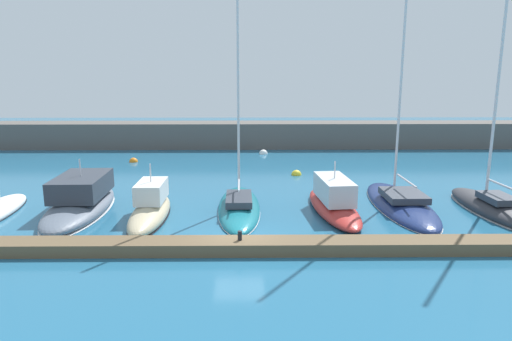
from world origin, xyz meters
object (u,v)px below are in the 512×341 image
object	(u,v)px
sailboat_teal_fourth	(239,207)
sailboat_charcoal_seventh	(491,205)
mooring_buoy_white	(263,154)
sailboat_navy_sixth	(400,202)
dock_bollard	(240,236)
motorboat_sand_third	(150,209)
mooring_buoy_orange	(134,162)
mooring_buoy_yellow	(296,175)
motorboat_red_fifth	(334,201)
motorboat_slate_second	(81,201)

from	to	relation	value
sailboat_teal_fourth	sailboat_charcoal_seventh	world-z (taller)	sailboat_charcoal_seventh
sailboat_charcoal_seventh	mooring_buoy_white	bearing A→B (deg)	30.04
sailboat_navy_sixth	sailboat_charcoal_seventh	world-z (taller)	sailboat_navy_sixth
sailboat_navy_sixth	dock_bollard	size ratio (longest dim) A/B	45.45
motorboat_sand_third	mooring_buoy_orange	bearing A→B (deg)	16.74
mooring_buoy_yellow	mooring_buoy_orange	world-z (taller)	mooring_buoy_yellow
sailboat_navy_sixth	mooring_buoy_orange	xyz separation A→B (m)	(-20.02, 14.52, -0.28)
mooring_buoy_yellow	mooring_buoy_white	xyz separation A→B (m)	(-2.40, 9.62, 0.00)
sailboat_teal_fourth	motorboat_red_fifth	distance (m)	5.68
motorboat_sand_third	mooring_buoy_yellow	xyz separation A→B (m)	(9.41, 11.01, -0.52)
dock_bollard	motorboat_sand_third	bearing A→B (deg)	135.27
sailboat_charcoal_seventh	mooring_buoy_yellow	size ratio (longest dim) A/B	21.87
motorboat_slate_second	motorboat_sand_third	distance (m)	4.61
sailboat_teal_fourth	motorboat_red_fifth	size ratio (longest dim) A/B	1.66
sailboat_navy_sixth	dock_bollard	distance (m)	12.17
mooring_buoy_white	mooring_buoy_orange	distance (m)	12.70
motorboat_sand_third	sailboat_navy_sixth	distance (m)	15.15
motorboat_slate_second	mooring_buoy_orange	distance (m)	15.28
mooring_buoy_orange	motorboat_sand_third	bearing A→B (deg)	-73.15
motorboat_slate_second	mooring_buoy_orange	xyz separation A→B (m)	(-0.60, 15.26, -0.64)
sailboat_teal_fourth	sailboat_navy_sixth	bearing A→B (deg)	-88.10
sailboat_teal_fourth	mooring_buoy_white	xyz separation A→B (m)	(1.98, 19.15, -0.21)
motorboat_red_fifth	sailboat_charcoal_seventh	bearing A→B (deg)	-95.70
motorboat_sand_third	sailboat_charcoal_seventh	bearing A→B (deg)	-87.39
mooring_buoy_yellow	motorboat_slate_second	bearing A→B (deg)	-144.94
motorboat_red_fifth	mooring_buoy_orange	size ratio (longest dim) A/B	11.15
motorboat_slate_second	mooring_buoy_yellow	world-z (taller)	motorboat_slate_second
motorboat_slate_second	sailboat_charcoal_seventh	bearing A→B (deg)	-92.17
sailboat_navy_sixth	sailboat_charcoal_seventh	bearing A→B (deg)	-102.67
motorboat_red_fifth	mooring_buoy_orange	bearing A→B (deg)	40.27
motorboat_red_fifth	dock_bollard	distance (m)	8.28
dock_bollard	motorboat_slate_second	bearing A→B (deg)	146.10
sailboat_teal_fourth	sailboat_charcoal_seventh	xyz separation A→B (m)	(15.08, -0.52, 0.23)
motorboat_sand_third	mooring_buoy_white	xyz separation A→B (m)	(7.01, 20.62, -0.52)
motorboat_sand_third	sailboat_navy_sixth	size ratio (longest dim) A/B	0.37
mooring_buoy_yellow	mooring_buoy_orange	xyz separation A→B (m)	(-14.43, 5.55, 0.00)
sailboat_teal_fourth	dock_bollard	bearing A→B (deg)	-179.56
sailboat_teal_fourth	dock_bollard	distance (m)	6.69
dock_bollard	sailboat_teal_fourth	bearing A→B (deg)	91.74
motorboat_slate_second	sailboat_charcoal_seventh	distance (m)	24.53
sailboat_navy_sixth	motorboat_red_fifth	bearing A→B (deg)	102.01
motorboat_sand_third	dock_bollard	size ratio (longest dim) A/B	16.77
motorboat_slate_second	sailboat_teal_fourth	bearing A→B (deg)	-90.29
sailboat_navy_sixth	mooring_buoy_white	world-z (taller)	sailboat_navy_sixth
motorboat_slate_second	sailboat_navy_sixth	size ratio (longest dim) A/B	0.48
motorboat_slate_second	sailboat_teal_fourth	world-z (taller)	sailboat_teal_fourth
motorboat_slate_second	mooring_buoy_yellow	size ratio (longest dim) A/B	11.73
sailboat_navy_sixth	mooring_buoy_yellow	distance (m)	10.58
sailboat_teal_fourth	sailboat_charcoal_seventh	size ratio (longest dim) A/B	0.81
sailboat_navy_sixth	sailboat_charcoal_seventh	xyz separation A→B (m)	(5.10, -1.08, 0.17)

